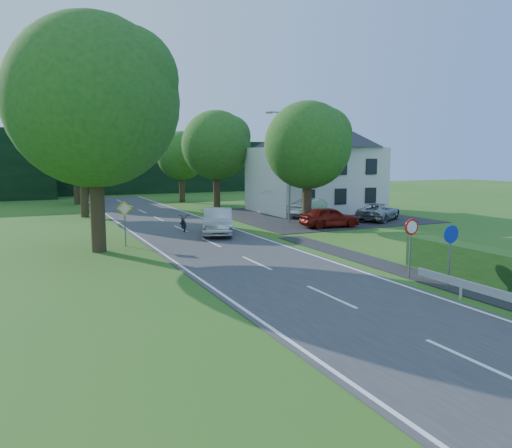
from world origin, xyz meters
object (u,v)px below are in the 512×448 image
parked_car_silver_a (312,207)px  parasol (275,202)px  streetlight (288,161)px  motorcycle (183,222)px  moving_car (218,221)px  parked_car_silver_b (379,212)px  parked_car_red (330,217)px

parked_car_silver_a → parasol: size_ratio=1.93×
streetlight → motorcycle: streetlight is taller
moving_car → streetlight: bearing=47.7°
parked_car_silver_a → parasol: parasol is taller
streetlight → parked_car_silver_b: size_ratio=1.73×
parked_car_silver_a → parked_car_silver_b: parked_car_silver_a is taller
streetlight → parked_car_silver_a: size_ratio=1.73×
parked_car_silver_a → parasol: (-2.03, 2.45, 0.32)m
parked_car_silver_a → parasol: 3.19m
streetlight → parked_car_silver_a: 5.43m
motorcycle → parasol: 10.94m
moving_car → parked_car_silver_a: (9.99, 5.48, -0.04)m
parked_car_silver_b → streetlight: bearing=42.2°
motorcycle → parked_car_silver_a: size_ratio=0.44×
motorcycle → parked_car_silver_a: parked_car_silver_a is taller
streetlight → moving_car: bearing=-153.6°
parked_car_red → parked_car_silver_b: 5.66m
parked_car_silver_a → moving_car: bearing=90.4°
moving_car → parasol: parasol is taller
moving_car → parasol: (7.96, 7.92, 0.28)m
parked_car_silver_a → parked_car_red: bearing=132.1°
streetlight → parasol: bearing=74.0°
moving_car → parked_car_silver_a: size_ratio=1.05×
moving_car → parked_car_silver_a: bearing=50.0°
moving_car → motorcycle: moving_car is taller
moving_car → parasol: bearing=66.1°
parked_car_silver_b → parked_car_silver_a: bearing=7.6°
motorcycle → parked_car_red: (9.46, -2.64, 0.15)m
streetlight → parked_car_red: size_ratio=1.97×
motorcycle → parked_car_silver_b: parked_car_silver_b is taller
parked_car_silver_b → moving_car: bearing=63.8°
parked_car_silver_a → parked_car_silver_b: 5.30m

